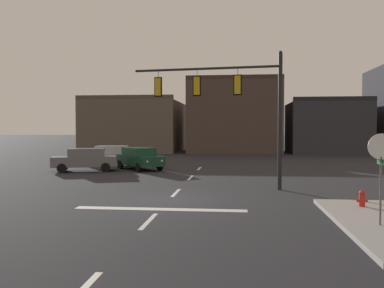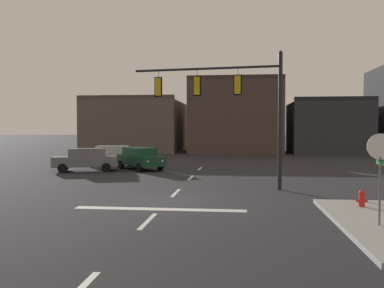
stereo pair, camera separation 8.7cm
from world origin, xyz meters
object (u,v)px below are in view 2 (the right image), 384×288
(car_lot_nearside, at_px, (140,158))
(car_lot_farside, at_px, (86,159))
(signal_mast_near_side, at_px, (230,97))
(fire_hydrant, at_px, (362,202))
(stop_sign, at_px, (380,157))
(car_lot_middle, at_px, (114,155))

(car_lot_nearside, xyz_separation_m, car_lot_farside, (-3.52, -1.62, 0.00))
(signal_mast_near_side, bearing_deg, car_lot_farside, 144.69)
(signal_mast_near_side, distance_m, fire_hydrant, 8.34)
(stop_sign, bearing_deg, signal_mast_near_side, 118.68)
(car_lot_nearside, bearing_deg, fire_hydrant, -50.66)
(car_lot_middle, bearing_deg, stop_sign, -54.97)
(car_lot_middle, height_order, car_lot_farside, same)
(car_lot_middle, distance_m, car_lot_farside, 4.80)
(car_lot_middle, bearing_deg, car_lot_nearside, -46.86)
(signal_mast_near_side, distance_m, stop_sign, 9.71)
(car_lot_nearside, xyz_separation_m, car_lot_middle, (-2.95, 3.15, 0.00))
(car_lot_nearside, distance_m, car_lot_middle, 4.32)
(signal_mast_near_side, distance_m, car_lot_farside, 13.15)
(car_lot_nearside, bearing_deg, signal_mast_near_side, -52.77)
(stop_sign, bearing_deg, fire_hydrant, 83.31)
(signal_mast_near_side, relative_size, car_lot_nearside, 1.67)
(signal_mast_near_side, distance_m, car_lot_nearside, 11.79)
(signal_mast_near_side, xyz_separation_m, car_lot_farside, (-10.29, 7.29, -3.73))
(car_lot_nearside, relative_size, car_lot_middle, 0.98)
(signal_mast_near_side, height_order, car_lot_nearside, signal_mast_near_side)
(car_lot_nearside, bearing_deg, car_lot_middle, 133.14)
(stop_sign, xyz_separation_m, fire_hydrant, (0.35, 2.97, -1.82))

